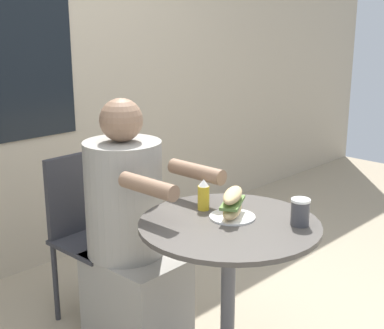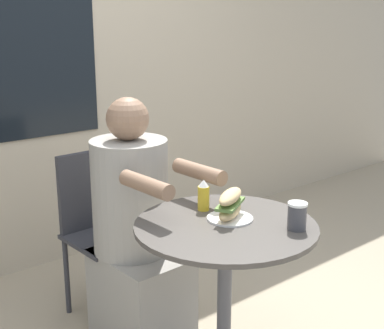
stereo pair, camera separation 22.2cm
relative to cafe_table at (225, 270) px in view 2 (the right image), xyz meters
name	(u,v)px [view 2 (the right image)]	position (x,y,z in m)	size (l,w,h in m)	color
storefront_wall	(36,43)	(0.00, 1.66, 0.85)	(8.00, 0.09, 2.80)	#B7A88E
cafe_table	(225,270)	(0.00, 0.00, 0.00)	(0.73, 0.73, 0.75)	#47423D
diner_chair	(98,218)	(-0.06, 0.91, -0.03)	(0.39, 0.39, 0.87)	#333338
seated_diner	(136,239)	(-0.06, 0.56, -0.04)	(0.38, 0.66, 1.20)	gray
sandwich_on_plate	(230,206)	(0.05, 0.03, 0.26)	(0.21, 0.19, 0.12)	white
drink_cup	(297,216)	(0.17, -0.22, 0.26)	(0.08, 0.08, 0.11)	#424247
condiment_bottle	(204,195)	(0.04, 0.18, 0.27)	(0.05, 0.05, 0.13)	gold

